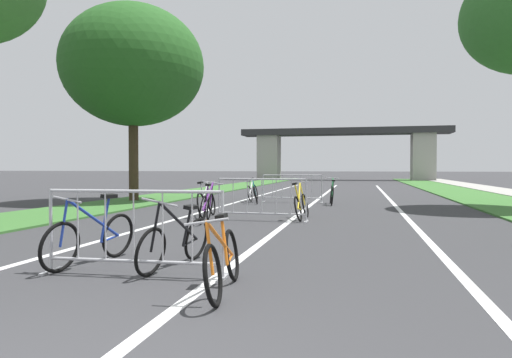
{
  "coord_description": "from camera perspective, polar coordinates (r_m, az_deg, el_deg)",
  "views": [
    {
      "loc": [
        1.67,
        -2.03,
        1.32
      ],
      "look_at": [
        -0.77,
        8.72,
        1.04
      ],
      "focal_mm": 32.17,
      "sensor_mm": 36.0,
      "label": 1
    }
  ],
  "objects": [
    {
      "name": "crowd_barrier_third",
      "position": [
        17.2,
        4.51,
        -1.22
      ],
      "size": [
        2.27,
        0.45,
        1.05
      ],
      "rotation": [
        0.0,
        0.0,
        0.0
      ],
      "color": "#ADADB2",
      "rests_on": "ground"
    },
    {
      "name": "bicycle_black_0",
      "position": [
        6.14,
        -9.9,
        -7.64
      ],
      "size": [
        0.51,
        1.7,
        0.95
      ],
      "rotation": [
        0.0,
        0.0,
        2.97
      ],
      "color": "black",
      "rests_on": "ground"
    },
    {
      "name": "grass_verge_left",
      "position": [
        26.27,
        -5.76,
        -1.38
      ],
      "size": [
        2.9,
        55.84,
        0.05
      ],
      "primitive_type": "cube",
      "color": "#386B2D",
      "rests_on": "ground"
    },
    {
      "name": "bicycle_orange_7",
      "position": [
        4.91,
        -4.13,
        -10.04
      ],
      "size": [
        0.43,
        1.62,
        0.84
      ],
      "rotation": [
        0.0,
        0.0,
        3.24
      ],
      "color": "black",
      "rests_on": "ground"
    },
    {
      "name": "bicycle_purple_8",
      "position": [
        11.08,
        -6.15,
        -3.37
      ],
      "size": [
        0.52,
        1.69,
        0.98
      ],
      "rotation": [
        0.0,
        0.0,
        0.16
      ],
      "color": "black",
      "rests_on": "ground"
    },
    {
      "name": "overpass_bridge",
      "position": [
        48.26,
        10.8,
        4.07
      ],
      "size": [
        21.07,
        2.96,
        5.33
      ],
      "color": "#2D2D30",
      "rests_on": "ground"
    },
    {
      "name": "bicycle_blue_5",
      "position": [
        6.63,
        -19.74,
        -6.88
      ],
      "size": [
        0.47,
        1.71,
        0.96
      ],
      "rotation": [
        0.0,
        0.0,
        2.95
      ],
      "color": "black",
      "rests_on": "ground"
    },
    {
      "name": "lane_stripe_center",
      "position": [
        18.31,
        7.51,
        -2.68
      ],
      "size": [
        0.14,
        32.31,
        0.01
      ],
      "primitive_type": "cube",
      "color": "silver",
      "rests_on": "ground"
    },
    {
      "name": "bicycle_white_3",
      "position": [
        17.97,
        -0.44,
        -1.6
      ],
      "size": [
        0.45,
        1.66,
        0.89
      ],
      "rotation": [
        0.0,
        0.0,
        0.01
      ],
      "color": "black",
      "rests_on": "ground"
    },
    {
      "name": "crowd_barrier_nearest",
      "position": [
        5.78,
        -14.96,
        -6.54
      ],
      "size": [
        2.29,
        0.56,
        1.05
      ],
      "rotation": [
        0.0,
        0.0,
        0.05
      ],
      "color": "#ADADB2",
      "rests_on": "ground"
    },
    {
      "name": "lane_stripe_right_lane",
      "position": [
        18.27,
        16.53,
        -2.73
      ],
      "size": [
        0.14,
        32.31,
        0.01
      ],
      "primitive_type": "cube",
      "color": "silver",
      "rests_on": "ground"
    },
    {
      "name": "bicycle_silver_4",
      "position": [
        12.22,
        -6.19,
        -2.95
      ],
      "size": [
        0.48,
        1.71,
        0.95
      ],
      "rotation": [
        0.0,
        0.0,
        0.07
      ],
      "color": "black",
      "rests_on": "ground"
    },
    {
      "name": "bicycle_yellow_2",
      "position": [
        11.69,
        5.65,
        -3.24
      ],
      "size": [
        0.46,
        1.7,
        0.96
      ],
      "rotation": [
        0.0,
        0.0,
        -0.05
      ],
      "color": "black",
      "rests_on": "ground"
    },
    {
      "name": "lane_stripe_left_lane",
      "position": [
        18.79,
        -1.25,
        -2.56
      ],
      "size": [
        0.14,
        32.31,
        0.01
      ],
      "primitive_type": "cube",
      "color": "silver",
      "rests_on": "ground"
    },
    {
      "name": "bicycle_teal_1",
      "position": [
        16.94,
        -0.08,
        -1.77
      ],
      "size": [
        0.53,
        1.67,
        0.94
      ],
      "rotation": [
        0.0,
        0.0,
        3.36
      ],
      "color": "black",
      "rests_on": "ground"
    },
    {
      "name": "crowd_barrier_second",
      "position": [
        11.31,
        0.7,
        -2.6
      ],
      "size": [
        2.29,
        0.52,
        1.05
      ],
      "rotation": [
        0.0,
        0.0,
        -0.03
      ],
      "color": "#ADADB2",
      "rests_on": "ground"
    },
    {
      "name": "bicycle_green_6",
      "position": [
        16.49,
        9.42,
        -1.85
      ],
      "size": [
        0.48,
        1.69,
        0.96
      ],
      "rotation": [
        0.0,
        0.0,
        0.1
      ],
      "color": "black",
      "rests_on": "ground"
    },
    {
      "name": "tree_left_maple_mid",
      "position": [
        18.75,
        -15.05,
        13.39
      ],
      "size": [
        5.43,
        5.43,
        7.53
      ],
      "color": "#3D2D1E",
      "rests_on": "ground"
    },
    {
      "name": "grass_verge_right",
      "position": [
        25.41,
        24.11,
        -1.59
      ],
      "size": [
        2.9,
        55.84,
        0.05
      ],
      "primitive_type": "cube",
      "color": "#386B2D",
      "rests_on": "ground"
    }
  ]
}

